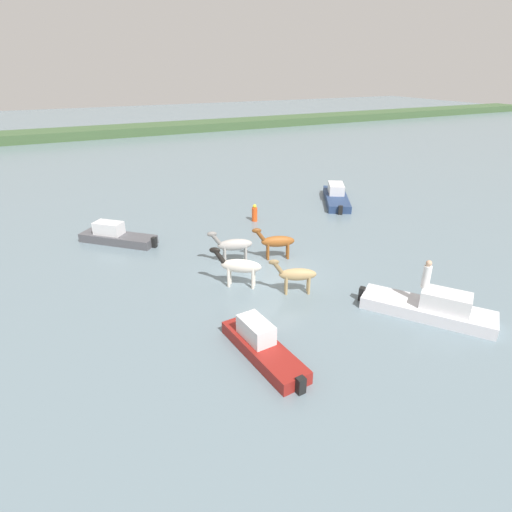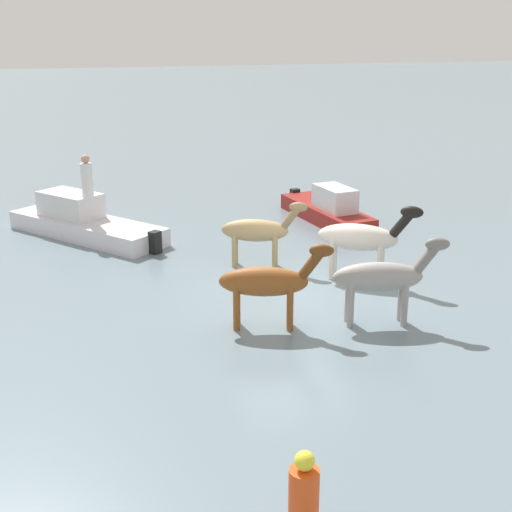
% 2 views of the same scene
% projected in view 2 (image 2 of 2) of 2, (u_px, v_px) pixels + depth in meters
% --- Properties ---
extents(ground_plane, '(193.44, 193.44, 0.00)m').
position_uv_depth(ground_plane, '(293.00, 294.00, 15.50)').
color(ground_plane, slate).
extents(horse_pinto_flank, '(2.18, 1.70, 1.87)m').
position_uv_depth(horse_pinto_flank, '(361.00, 238.00, 16.09)').
color(horse_pinto_flank, silver).
rests_on(horse_pinto_flank, ground_plane).
extents(horse_mid_herd, '(2.22, 1.10, 1.75)m').
position_uv_depth(horse_mid_herd, '(268.00, 282.00, 13.48)').
color(horse_mid_herd, brown).
rests_on(horse_mid_herd, ground_plane).
extents(horse_rear_stallion, '(2.31, 0.99, 1.79)m').
position_uv_depth(horse_rear_stallion, '(382.00, 277.00, 13.66)').
color(horse_rear_stallion, '#9E9993').
rests_on(horse_rear_stallion, ground_plane).
extents(horse_chestnut_trailing, '(2.09, 1.18, 1.67)m').
position_uv_depth(horse_chestnut_trailing, '(258.00, 231.00, 17.05)').
color(horse_chestnut_trailing, tan).
rests_on(horse_chestnut_trailing, ground_plane).
extents(boat_launch_far, '(4.20, 5.00, 1.35)m').
position_uv_depth(boat_launch_far, '(84.00, 225.00, 19.74)').
color(boat_launch_far, silver).
rests_on(boat_launch_far, ground_plane).
extents(boat_motor_center, '(1.54, 4.34, 1.32)m').
position_uv_depth(boat_motor_center, '(328.00, 212.00, 21.21)').
color(boat_motor_center, maroon).
rests_on(boat_motor_center, ground_plane).
extents(person_watcher_seated, '(0.32, 0.32, 1.19)m').
position_uv_depth(person_watcher_seated, '(87.00, 178.00, 19.03)').
color(person_watcher_seated, silver).
rests_on(person_watcher_seated, boat_launch_far).
extents(buoy_channel_marker, '(0.36, 0.36, 1.14)m').
position_uv_depth(buoy_channel_marker, '(304.00, 499.00, 7.97)').
color(buoy_channel_marker, '#E54C19').
rests_on(buoy_channel_marker, ground_plane).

